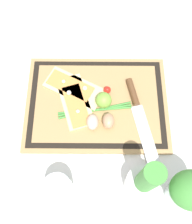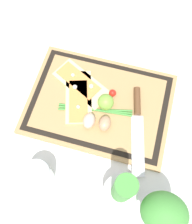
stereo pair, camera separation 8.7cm
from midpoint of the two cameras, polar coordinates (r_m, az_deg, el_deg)
ground_plane at (r=0.92m, az=-2.67°, el=1.38°), size 6.00×6.00×0.00m
cutting_board at (r=0.91m, az=-2.69°, el=1.62°), size 0.49×0.36×0.02m
pizza_slice_near at (r=0.93m, az=-7.74°, el=5.03°), size 0.23×0.17×0.02m
pizza_slice_far at (r=0.90m, az=-7.45°, el=1.67°), size 0.14×0.22×0.02m
knife at (r=0.89m, az=5.98°, el=1.12°), size 0.10×0.30×0.02m
egg_brown at (r=0.85m, az=-0.33°, el=-2.27°), size 0.04×0.05×0.04m
egg_pink at (r=0.85m, az=-3.81°, el=-2.53°), size 0.04×0.05×0.04m
lime at (r=0.87m, az=-1.31°, el=2.27°), size 0.05×0.05×0.05m
cherry_tomato_red at (r=0.90m, az=-0.43°, el=4.51°), size 0.03×0.03×0.03m
scallion_bunch at (r=0.88m, az=-3.16°, el=0.06°), size 0.25×0.07×0.01m
herb_pot at (r=0.77m, az=7.06°, el=-15.30°), size 0.10×0.10×0.23m
sauce_jar at (r=0.82m, az=-11.40°, el=-16.56°), size 0.09×0.09×0.09m
herb_glass at (r=0.75m, az=16.24°, el=-16.67°), size 0.12×0.10×0.20m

